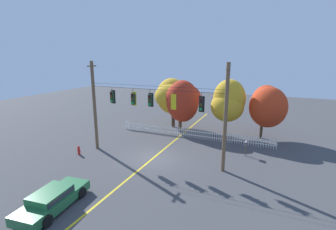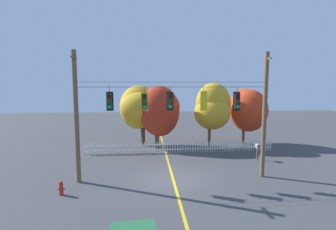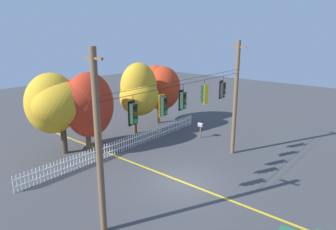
{
  "view_description": "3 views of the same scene",
  "coord_description": "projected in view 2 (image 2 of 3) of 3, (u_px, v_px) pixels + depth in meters",
  "views": [
    {
      "loc": [
        8.84,
        -17.29,
        8.43
      ],
      "look_at": [
        0.64,
        1.69,
        3.46
      ],
      "focal_mm": 26.23,
      "sensor_mm": 36.0,
      "label": 1
    },
    {
      "loc": [
        -1.68,
        -16.14,
        6.09
      ],
      "look_at": [
        -0.22,
        1.25,
        3.98
      ],
      "focal_mm": 28.19,
      "sensor_mm": 36.0,
      "label": 2
    },
    {
      "loc": [
        -12.92,
        -9.64,
        8.54
      ],
      "look_at": [
        0.17,
        1.36,
        3.85
      ],
      "focal_mm": 32.29,
      "sensor_mm": 36.0,
      "label": 3
    }
  ],
  "objects": [
    {
      "name": "ground",
      "position": [
        173.0,
        179.0,
        16.84
      ],
      "size": [
        80.0,
        80.0,
        0.0
      ],
      "primitive_type": "plane",
      "color": "#424244"
    },
    {
      "name": "lane_centerline_stripe",
      "position": [
        173.0,
        179.0,
        16.83
      ],
      "size": [
        0.16,
        36.0,
        0.01
      ],
      "primitive_type": "cube",
      "color": "gold",
      "rests_on": "ground"
    },
    {
      "name": "signal_support_span",
      "position": [
        173.0,
        116.0,
        16.34
      ],
      "size": [
        12.02,
        1.1,
        8.04
      ],
      "color": "brown",
      "rests_on": "ground"
    },
    {
      "name": "traffic_signal_eastbound_side",
      "position": [
        110.0,
        101.0,
        15.92
      ],
      "size": [
        0.43,
        0.38,
        1.45
      ],
      "color": "black"
    },
    {
      "name": "traffic_signal_northbound_secondary",
      "position": [
        144.0,
        102.0,
        16.1
      ],
      "size": [
        0.43,
        0.38,
        1.47
      ],
      "color": "black"
    },
    {
      "name": "traffic_signal_westbound_side",
      "position": [
        170.0,
        101.0,
        16.23
      ],
      "size": [
        0.43,
        0.38,
        1.45
      ],
      "color": "black"
    },
    {
      "name": "traffic_signal_southbound_primary",
      "position": [
        203.0,
        101.0,
        16.38
      ],
      "size": [
        0.43,
        0.38,
        1.45
      ],
      "color": "black"
    },
    {
      "name": "traffic_signal_northbound_primary",
      "position": [
        237.0,
        101.0,
        16.59
      ],
      "size": [
        0.43,
        0.38,
        1.51
      ],
      "color": "black"
    },
    {
      "name": "white_picket_fence",
      "position": [
        180.0,
        147.0,
        23.23
      ],
      "size": [
        16.61,
        0.06,
        1.01
      ],
      "color": "white",
      "rests_on": "ground"
    },
    {
      "name": "autumn_maple_near_fence",
      "position": [
        140.0,
        107.0,
        25.6
      ],
      "size": [
        4.14,
        4.11,
        5.88
      ],
      "color": "#473828",
      "rests_on": "ground"
    },
    {
      "name": "autumn_maple_mid",
      "position": [
        158.0,
        109.0,
        24.64
      ],
      "size": [
        4.23,
        3.78,
        5.87
      ],
      "color": "brown",
      "rests_on": "ground"
    },
    {
      "name": "autumn_oak_far_east",
      "position": [
        213.0,
        108.0,
        24.97
      ],
      "size": [
        3.51,
        3.17,
        6.14
      ],
      "color": "brown",
      "rests_on": "ground"
    },
    {
      "name": "autumn_maple_far_west",
      "position": [
        247.0,
        109.0,
        26.33
      ],
      "size": [
        3.72,
        3.76,
        5.56
      ],
      "color": "#473828",
      "rests_on": "ground"
    },
    {
      "name": "fire_hydrant",
      "position": [
        61.0,
        188.0,
        14.4
      ],
      "size": [
        0.38,
        0.22,
        0.8
      ],
      "color": "red",
      "rests_on": "ground"
    },
    {
      "name": "roadside_mailbox",
      "position": [
        257.0,
        147.0,
        20.92
      ],
      "size": [
        0.25,
        0.44,
        1.31
      ],
      "color": "brown",
      "rests_on": "ground"
    }
  ]
}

